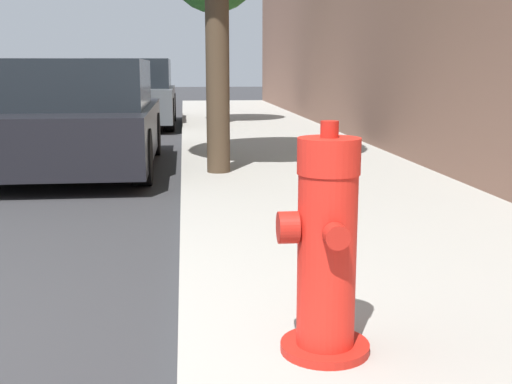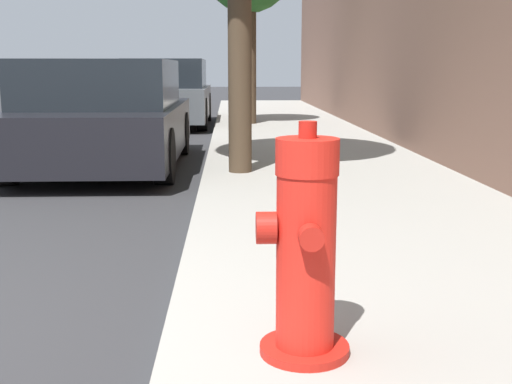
{
  "view_description": "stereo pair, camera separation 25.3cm",
  "coord_description": "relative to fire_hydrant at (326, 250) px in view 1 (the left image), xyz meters",
  "views": [
    {
      "loc": [
        1.77,
        -2.46,
        1.23
      ],
      "look_at": [
        2.17,
        1.11,
        0.53
      ],
      "focal_mm": 45.0,
      "sensor_mm": 36.0,
      "label": 1
    },
    {
      "loc": [
        2.02,
        -2.47,
        1.23
      ],
      "look_at": [
        2.17,
        1.11,
        0.53
      ],
      "focal_mm": 45.0,
      "sensor_mm": 36.0,
      "label": 2
    }
  ],
  "objects": [
    {
      "name": "sidewalk_slab",
      "position": [
        0.8,
        0.09,
        -0.48
      ],
      "size": [
        2.78,
        40.0,
        0.11
      ],
      "color": "#99968E",
      "rests_on": "ground_plane"
    },
    {
      "name": "fire_hydrant",
      "position": [
        0.0,
        0.0,
        0.0
      ],
      "size": [
        0.37,
        0.36,
        0.92
      ],
      "color": "red",
      "rests_on": "sidewalk_slab"
    },
    {
      "name": "parked_car_near",
      "position": [
        -1.82,
        5.6,
        0.1
      ],
      "size": [
        1.86,
        3.9,
        1.32
      ],
      "color": "black",
      "rests_on": "ground_plane"
    },
    {
      "name": "parked_car_mid",
      "position": [
        -1.61,
        11.49,
        0.14
      ],
      "size": [
        1.76,
        3.95,
        1.41
      ],
      "color": "#4C5156",
      "rests_on": "ground_plane"
    }
  ]
}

